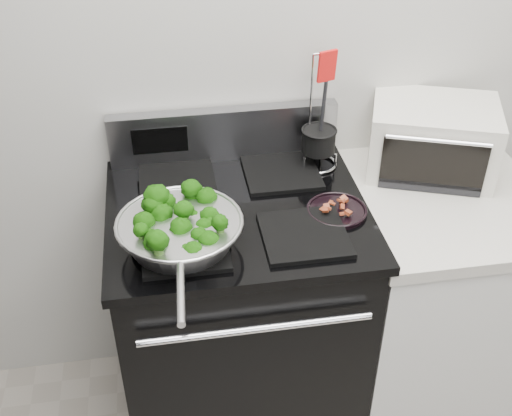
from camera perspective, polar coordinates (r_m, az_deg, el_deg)
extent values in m
cube|color=beige|center=(2.11, 5.17, 15.09)|extent=(4.00, 0.02, 2.70)
cube|color=black|center=(2.26, -1.48, -10.17)|extent=(0.76, 0.66, 0.92)
cube|color=black|center=(1.95, -1.69, -0.37)|extent=(0.79, 0.69, 0.03)
cube|color=#99999E|center=(2.15, -2.87, 6.59)|extent=(0.76, 0.05, 0.18)
cube|color=black|center=(1.79, -6.33, -3.45)|extent=(0.24, 0.24, 0.01)
cube|color=black|center=(1.83, 4.32, -2.38)|extent=(0.24, 0.24, 0.01)
cube|color=black|center=(2.07, -7.02, 2.39)|extent=(0.24, 0.24, 0.01)
cube|color=black|center=(2.10, 2.26, 3.23)|extent=(0.24, 0.24, 0.01)
cube|color=white|center=(2.44, 14.86, -8.30)|extent=(0.60, 0.66, 0.88)
cube|color=beige|center=(2.15, 16.68, 0.62)|extent=(0.62, 0.68, 0.04)
torus|color=silver|center=(1.76, -6.83, -1.23)|extent=(0.35, 0.35, 0.01)
cylinder|color=silver|center=(1.55, -6.71, -7.49)|extent=(0.03, 0.21, 0.02)
cylinder|color=black|center=(1.94, 7.18, -0.27)|extent=(0.18, 0.18, 0.01)
cylinder|color=black|center=(2.11, 5.59, 5.98)|extent=(0.11, 0.11, 0.08)
cylinder|color=black|center=(2.07, 5.73, 8.20)|extent=(0.02, 0.02, 0.24)
cube|color=red|center=(2.00, 6.02, 12.54)|extent=(0.06, 0.03, 0.10)
cube|color=silver|center=(2.22, 15.39, 6.05)|extent=(0.48, 0.42, 0.23)
cube|color=black|center=(2.10, 16.91, 3.73)|extent=(0.31, 0.12, 0.16)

